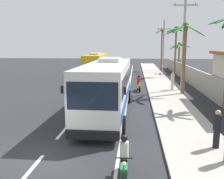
{
  "coord_description": "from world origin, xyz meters",
  "views": [
    {
      "loc": [
        3.9,
        -9.46,
        4.68
      ],
      "look_at": [
        2.34,
        7.47,
        1.7
      ],
      "focal_mm": 40.8,
      "sensor_mm": 36.0,
      "label": 1
    }
  ],
  "objects_px": {
    "palm_second": "(162,41)",
    "utility_pole_far": "(163,46)",
    "palm_farthest": "(176,40)",
    "palm_third": "(179,50)",
    "coach_bus_foreground": "(108,86)",
    "pedestrian_midwalk": "(217,128)",
    "motorcycle_trailing": "(139,85)",
    "palm_fourth": "(185,47)",
    "pedestrian_far_walk": "(172,81)",
    "coach_bus_far_lane": "(96,64)",
    "utility_pole_mid": "(184,40)",
    "motorcycle_beside_bus": "(124,162)"
  },
  "relations": [
    {
      "from": "palm_farthest",
      "to": "motorcycle_beside_bus",
      "type": "bearing_deg",
      "value": -101.57
    },
    {
      "from": "palm_second",
      "to": "palm_third",
      "type": "bearing_deg",
      "value": -65.91
    },
    {
      "from": "coach_bus_far_lane",
      "to": "palm_third",
      "type": "distance_m",
      "value": 13.88
    },
    {
      "from": "palm_second",
      "to": "palm_farthest",
      "type": "xyz_separation_m",
      "value": [
        1.1,
        -9.37,
        -0.03
      ]
    },
    {
      "from": "palm_second",
      "to": "pedestrian_far_walk",
      "type": "bearing_deg",
      "value": -92.48
    },
    {
      "from": "coach_bus_far_lane",
      "to": "pedestrian_far_walk",
      "type": "relative_size",
      "value": 6.42
    },
    {
      "from": "motorcycle_beside_bus",
      "to": "pedestrian_midwalk",
      "type": "relative_size",
      "value": 1.13
    },
    {
      "from": "motorcycle_beside_bus",
      "to": "palm_farthest",
      "type": "relative_size",
      "value": 0.27
    },
    {
      "from": "coach_bus_foreground",
      "to": "palm_third",
      "type": "xyz_separation_m",
      "value": [
        8.92,
        25.65,
        1.93
      ]
    },
    {
      "from": "utility_pole_far",
      "to": "palm_farthest",
      "type": "xyz_separation_m",
      "value": [
        1.16,
        -5.79,
        0.88
      ]
    },
    {
      "from": "coach_bus_far_lane",
      "to": "palm_second",
      "type": "bearing_deg",
      "value": 41.54
    },
    {
      "from": "coach_bus_foreground",
      "to": "palm_third",
      "type": "distance_m",
      "value": 27.23
    },
    {
      "from": "pedestrian_far_walk",
      "to": "palm_second",
      "type": "relative_size",
      "value": 0.23
    },
    {
      "from": "coach_bus_foreground",
      "to": "pedestrian_midwalk",
      "type": "distance_m",
      "value": 8.03
    },
    {
      "from": "pedestrian_midwalk",
      "to": "palm_third",
      "type": "distance_m",
      "value": 31.75
    },
    {
      "from": "pedestrian_far_walk",
      "to": "palm_second",
      "type": "height_order",
      "value": "palm_second"
    },
    {
      "from": "utility_pole_mid",
      "to": "palm_third",
      "type": "height_order",
      "value": "utility_pole_mid"
    },
    {
      "from": "palm_third",
      "to": "motorcycle_trailing",
      "type": "bearing_deg",
      "value": -111.87
    },
    {
      "from": "motorcycle_trailing",
      "to": "utility_pole_far",
      "type": "distance_m",
      "value": 19.27
    },
    {
      "from": "motorcycle_beside_bus",
      "to": "palm_fourth",
      "type": "distance_m",
      "value": 17.1
    },
    {
      "from": "coach_bus_foreground",
      "to": "utility_pole_far",
      "type": "bearing_deg",
      "value": 76.59
    },
    {
      "from": "pedestrian_midwalk",
      "to": "palm_third",
      "type": "relative_size",
      "value": 0.34
    },
    {
      "from": "palm_second",
      "to": "utility_pole_far",
      "type": "bearing_deg",
      "value": -91.03
    },
    {
      "from": "motorcycle_trailing",
      "to": "utility_pole_far",
      "type": "xyz_separation_m",
      "value": [
        4.3,
        18.37,
        3.91
      ]
    },
    {
      "from": "utility_pole_far",
      "to": "palm_fourth",
      "type": "bearing_deg",
      "value": -90.53
    },
    {
      "from": "coach_bus_far_lane",
      "to": "pedestrian_midwalk",
      "type": "height_order",
      "value": "coach_bus_far_lane"
    },
    {
      "from": "motorcycle_trailing",
      "to": "utility_pole_mid",
      "type": "height_order",
      "value": "utility_pole_mid"
    },
    {
      "from": "pedestrian_far_walk",
      "to": "palm_fourth",
      "type": "xyz_separation_m",
      "value": [
        0.68,
        -2.0,
        3.47
      ]
    },
    {
      "from": "coach_bus_far_lane",
      "to": "motorcycle_trailing",
      "type": "xyz_separation_m",
      "value": [
        6.35,
        -12.47,
        -1.2
      ]
    },
    {
      "from": "motorcycle_trailing",
      "to": "palm_fourth",
      "type": "relative_size",
      "value": 0.29
    },
    {
      "from": "coach_bus_foreground",
      "to": "pedestrian_midwalk",
      "type": "bearing_deg",
      "value": -46.53
    },
    {
      "from": "pedestrian_midwalk",
      "to": "utility_pole_mid",
      "type": "distance_m",
      "value": 15.83
    },
    {
      "from": "motorcycle_trailing",
      "to": "palm_second",
      "type": "bearing_deg",
      "value": 78.77
    },
    {
      "from": "pedestrian_midwalk",
      "to": "palm_fourth",
      "type": "bearing_deg",
      "value": -12.77
    },
    {
      "from": "utility_pole_mid",
      "to": "palm_fourth",
      "type": "relative_size",
      "value": 1.46
    },
    {
      "from": "coach_bus_foreground",
      "to": "palm_farthest",
      "type": "xyz_separation_m",
      "value": [
        7.67,
        21.52,
        3.49
      ]
    },
    {
      "from": "utility_pole_mid",
      "to": "palm_farthest",
      "type": "bearing_deg",
      "value": 84.99
    },
    {
      "from": "pedestrian_far_walk",
      "to": "palm_third",
      "type": "height_order",
      "value": "palm_third"
    },
    {
      "from": "coach_bus_foreground",
      "to": "utility_pole_mid",
      "type": "xyz_separation_m",
      "value": [
        6.62,
        9.46,
        3.16
      ]
    },
    {
      "from": "pedestrian_far_walk",
      "to": "utility_pole_far",
      "type": "height_order",
      "value": "utility_pole_far"
    },
    {
      "from": "pedestrian_midwalk",
      "to": "motorcycle_trailing",
      "type": "bearing_deg",
      "value": 3.42
    },
    {
      "from": "coach_bus_foreground",
      "to": "pedestrian_midwalk",
      "type": "relative_size",
      "value": 6.8
    },
    {
      "from": "utility_pole_mid",
      "to": "utility_pole_far",
      "type": "distance_m",
      "value": 17.86
    },
    {
      "from": "pedestrian_far_walk",
      "to": "palm_second",
      "type": "bearing_deg",
      "value": 26.49
    },
    {
      "from": "coach_bus_far_lane",
      "to": "pedestrian_far_walk",
      "type": "xyz_separation_m",
      "value": [
        9.78,
        -12.11,
        -0.79
      ]
    },
    {
      "from": "utility_pole_far",
      "to": "motorcycle_beside_bus",
      "type": "bearing_deg",
      "value": -97.94
    },
    {
      "from": "utility_pole_mid",
      "to": "palm_fourth",
      "type": "bearing_deg",
      "value": -97.58
    },
    {
      "from": "palm_third",
      "to": "coach_bus_foreground",
      "type": "bearing_deg",
      "value": -109.18
    },
    {
      "from": "pedestrian_far_walk",
      "to": "palm_second",
      "type": "xyz_separation_m",
      "value": [
        0.93,
        21.6,
        4.41
      ]
    },
    {
      "from": "motorcycle_trailing",
      "to": "pedestrian_far_walk",
      "type": "xyz_separation_m",
      "value": [
        3.43,
        0.35,
        0.41
      ]
    }
  ]
}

